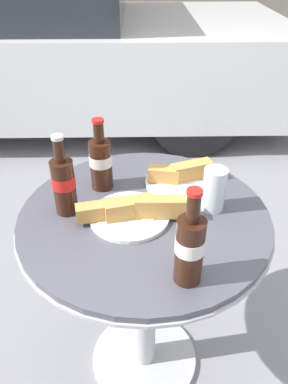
{
  "coord_description": "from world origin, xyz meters",
  "views": [
    {
      "loc": [
        -0.02,
        -0.89,
        1.45
      ],
      "look_at": [
        0.0,
        0.04,
        0.81
      ],
      "focal_mm": 35.0,
      "sensor_mm": 36.0,
      "label": 1
    }
  ],
  "objects_px": {
    "parked_car": "(22,44)",
    "cola_bottle_center": "(190,247)",
    "lunch_plate_far": "(179,177)",
    "drinking_glass": "(214,191)",
    "cola_bottle_right": "(64,184)",
    "bistro_table": "(144,259)",
    "cola_bottle_left": "(101,162)",
    "lunch_plate_near": "(131,211)"
  },
  "relations": [
    {
      "from": "lunch_plate_near",
      "to": "parked_car",
      "type": "xyz_separation_m",
      "value": [
        -0.99,
        2.62,
        -0.13
      ]
    },
    {
      "from": "lunch_plate_near",
      "to": "cola_bottle_center",
      "type": "bearing_deg",
      "value": -59.79
    },
    {
      "from": "cola_bottle_center",
      "to": "lunch_plate_far",
      "type": "distance_m",
      "value": 0.43
    },
    {
      "from": "parked_car",
      "to": "bistro_table",
      "type": "bearing_deg",
      "value": -68.37
    },
    {
      "from": "drinking_glass",
      "to": "lunch_plate_far",
      "type": "height_order",
      "value": "drinking_glass"
    },
    {
      "from": "cola_bottle_left",
      "to": "parked_car",
      "type": "xyz_separation_m",
      "value": [
        -0.89,
        2.45,
        -0.2
      ]
    },
    {
      "from": "lunch_plate_far",
      "to": "cola_bottle_right",
      "type": "bearing_deg",
      "value": -157.35
    },
    {
      "from": "lunch_plate_far",
      "to": "parked_car",
      "type": "relative_size",
      "value": 0.05
    },
    {
      "from": "lunch_plate_far",
      "to": "cola_bottle_center",
      "type": "bearing_deg",
      "value": -92.96
    },
    {
      "from": "bistro_table",
      "to": "drinking_glass",
      "type": "height_order",
      "value": "drinking_glass"
    },
    {
      "from": "cola_bottle_right",
      "to": "parked_car",
      "type": "height_order",
      "value": "parked_car"
    },
    {
      "from": "bistro_table",
      "to": "drinking_glass",
      "type": "bearing_deg",
      "value": 5.84
    },
    {
      "from": "lunch_plate_near",
      "to": "lunch_plate_far",
      "type": "relative_size",
      "value": 1.39
    },
    {
      "from": "parked_car",
      "to": "cola_bottle_center",
      "type": "bearing_deg",
      "value": -68.46
    },
    {
      "from": "parked_car",
      "to": "drinking_glass",
      "type": "bearing_deg",
      "value": -64.37
    },
    {
      "from": "drinking_glass",
      "to": "lunch_plate_near",
      "type": "bearing_deg",
      "value": -169.04
    },
    {
      "from": "lunch_plate_near",
      "to": "drinking_glass",
      "type": "bearing_deg",
      "value": 10.96
    },
    {
      "from": "parked_car",
      "to": "cola_bottle_left",
      "type": "bearing_deg",
      "value": -69.94
    },
    {
      "from": "lunch_plate_near",
      "to": "parked_car",
      "type": "distance_m",
      "value": 2.8
    },
    {
      "from": "cola_bottle_left",
      "to": "lunch_plate_far",
      "type": "bearing_deg",
      "value": 3.42
    },
    {
      "from": "drinking_glass",
      "to": "lunch_plate_near",
      "type": "xyz_separation_m",
      "value": [
        -0.24,
        -0.05,
        -0.04
      ]
    },
    {
      "from": "cola_bottle_center",
      "to": "cola_bottle_right",
      "type": "bearing_deg",
      "value": 140.06
    },
    {
      "from": "drinking_glass",
      "to": "lunch_plate_far",
      "type": "relative_size",
      "value": 0.6
    },
    {
      "from": "cola_bottle_left",
      "to": "lunch_plate_far",
      "type": "xyz_separation_m",
      "value": [
        0.25,
        0.02,
        -0.07
      ]
    },
    {
      "from": "cola_bottle_left",
      "to": "drinking_glass",
      "type": "relative_size",
      "value": 1.76
    },
    {
      "from": "lunch_plate_far",
      "to": "parked_car",
      "type": "xyz_separation_m",
      "value": [
        -1.15,
        2.43,
        -0.13
      ]
    },
    {
      "from": "cola_bottle_right",
      "to": "lunch_plate_near",
      "type": "xyz_separation_m",
      "value": [
        0.19,
        -0.04,
        -0.07
      ]
    },
    {
      "from": "lunch_plate_near",
      "to": "lunch_plate_far",
      "type": "bearing_deg",
      "value": 49.85
    },
    {
      "from": "cola_bottle_left",
      "to": "drinking_glass",
      "type": "xyz_separation_m",
      "value": [
        0.34,
        -0.12,
        -0.03
      ]
    },
    {
      "from": "lunch_plate_far",
      "to": "drinking_glass",
      "type": "bearing_deg",
      "value": -58.37
    },
    {
      "from": "cola_bottle_left",
      "to": "cola_bottle_right",
      "type": "xyz_separation_m",
      "value": [
        -0.1,
        -0.13,
        0.0
      ]
    },
    {
      "from": "drinking_glass",
      "to": "bistro_table",
      "type": "bearing_deg",
      "value": -174.16
    },
    {
      "from": "cola_bottle_right",
      "to": "lunch_plate_far",
      "type": "distance_m",
      "value": 0.39
    },
    {
      "from": "drinking_glass",
      "to": "lunch_plate_far",
      "type": "xyz_separation_m",
      "value": [
        -0.09,
        0.14,
        -0.04
      ]
    },
    {
      "from": "cola_bottle_right",
      "to": "drinking_glass",
      "type": "bearing_deg",
      "value": 0.81
    },
    {
      "from": "bistro_table",
      "to": "parked_car",
      "type": "xyz_separation_m",
      "value": [
        -1.03,
        2.59,
        0.09
      ]
    },
    {
      "from": "cola_bottle_left",
      "to": "cola_bottle_center",
      "type": "relative_size",
      "value": 0.92
    },
    {
      "from": "bistro_table",
      "to": "cola_bottle_center",
      "type": "bearing_deg",
      "value": -69.4
    },
    {
      "from": "drinking_glass",
      "to": "parked_car",
      "type": "xyz_separation_m",
      "value": [
        -1.23,
        2.57,
        -0.17
      ]
    },
    {
      "from": "cola_bottle_right",
      "to": "lunch_plate_near",
      "type": "bearing_deg",
      "value": -12.07
    },
    {
      "from": "cola_bottle_left",
      "to": "lunch_plate_near",
      "type": "height_order",
      "value": "cola_bottle_left"
    },
    {
      "from": "bistro_table",
      "to": "parked_car",
      "type": "bearing_deg",
      "value": 111.63
    }
  ]
}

